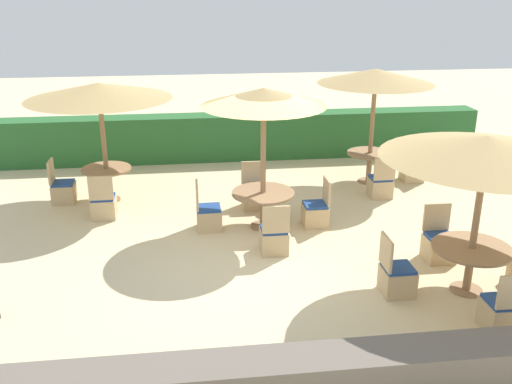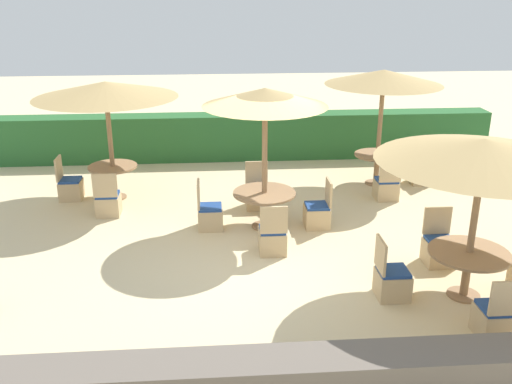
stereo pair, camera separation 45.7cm
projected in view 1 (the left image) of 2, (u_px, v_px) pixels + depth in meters
name	position (u px, v px, depth m)	size (l,w,h in m)	color
ground_plane	(260.00, 253.00, 9.80)	(40.00, 40.00, 0.00)	beige
hedge_row	(232.00, 137.00, 14.82)	(13.00, 0.70, 1.17)	#28602D
stone_border	(302.00, 376.00, 6.37)	(10.00, 0.56, 0.51)	#6B6056
parasol_back_right	(376.00, 77.00, 12.42)	(2.55, 2.55, 2.60)	#93704C
round_table_back_right	(370.00, 159.00, 13.08)	(1.05, 1.05, 0.71)	#93704C
patio_chair_back_right_east	(413.00, 170.00, 13.26)	(0.46, 0.46, 0.93)	tan
patio_chair_back_right_south	(380.00, 185.00, 12.26)	(0.46, 0.46, 0.93)	tan
parasol_back_left	(99.00, 91.00, 11.34)	(2.92, 2.92, 2.50)	#93704C
round_table_back_left	(107.00, 175.00, 11.96)	(1.03, 1.03, 0.72)	#93704C
patio_chair_back_left_south	(104.00, 205.00, 11.17)	(0.46, 0.46, 0.93)	tan
patio_chair_back_left_west	(63.00, 190.00, 11.96)	(0.46, 0.46, 0.93)	tan
parasol_center	(264.00, 98.00, 9.99)	(2.24, 2.24, 2.64)	#93704C
round_table_center	(263.00, 199.00, 10.65)	(1.18, 1.18, 0.70)	#93704C
patio_chair_center_south	(274.00, 238.00, 9.74)	(0.46, 0.46, 0.93)	tan
patio_chair_center_north	(254.00, 195.00, 11.70)	(0.46, 0.46, 0.93)	tan
patio_chair_center_west	(208.00, 216.00, 10.66)	(0.46, 0.46, 0.93)	tan
patio_chair_center_east	(316.00, 212.00, 10.82)	(0.46, 0.46, 0.93)	tan
parasol_front_right	(487.00, 148.00, 7.84)	(2.94, 2.94, 2.41)	#93704C
round_table_front_right	(471.00, 255.00, 8.41)	(1.17, 1.17, 0.72)	#93704C
patio_chair_front_right_west	(396.00, 278.00, 8.46)	(0.46, 0.46, 0.93)	tan
patio_chair_front_right_north	(439.00, 245.00, 9.50)	(0.46, 0.46, 0.93)	tan
patio_chair_front_right_south	(502.00, 313.00, 7.56)	(0.46, 0.46, 0.93)	tan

